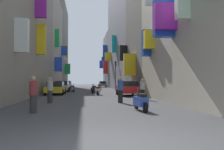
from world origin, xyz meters
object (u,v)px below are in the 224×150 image
object	(u,v)px
parked_car_silver	(62,86)
parked_car_white	(67,85)
scooter_red	(94,89)
pedestrian_mid_street	(120,90)
parked_car_grey	(102,84)
pedestrian_near_left	(33,95)
parked_car_red	(127,88)
scooter_orange	(100,87)
pedestrian_crossing	(50,90)
scooter_black	(93,89)
scooter_white	(98,91)
parked_car_yellow	(56,88)
parked_car_green	(64,85)
pedestrian_near_right	(143,89)
scooter_blue	(141,101)
scooter_silver	(73,89)
traffic_light_near_corner	(116,71)

from	to	relation	value
parked_car_silver	parked_car_white	world-z (taller)	parked_car_white
scooter_red	pedestrian_mid_street	world-z (taller)	pedestrian_mid_street
parked_car_grey	pedestrian_near_left	distance (m)	42.97
parked_car_red	parked_car_grey	world-z (taller)	parked_car_red
scooter_orange	pedestrian_crossing	bearing A→B (deg)	-102.09
parked_car_red	pedestrian_near_left	xyz separation A→B (m)	(-6.66, -11.57, 0.07)
parked_car_red	parked_car_white	xyz separation A→B (m)	(-7.59, 22.49, 0.01)
scooter_black	scooter_white	size ratio (longest dim) A/B	0.89
parked_car_white	scooter_white	world-z (taller)	parked_car_white
parked_car_white	pedestrian_near_left	distance (m)	34.07
parked_car_yellow	parked_car_green	xyz separation A→B (m)	(-0.23, 13.82, -0.01)
parked_car_yellow	parked_car_white	world-z (taller)	parked_car_white
parked_car_red	pedestrian_near_right	distance (m)	4.88
pedestrian_crossing	pedestrian_near_left	world-z (taller)	pedestrian_crossing
parked_car_green	pedestrian_near_right	bearing A→B (deg)	-69.89
parked_car_red	scooter_blue	distance (m)	11.62
parked_car_white	pedestrian_crossing	world-z (taller)	pedestrian_crossing
pedestrian_crossing	scooter_red	bearing A→B (deg)	75.36
scooter_silver	pedestrian_mid_street	size ratio (longest dim) A/B	1.05
scooter_red	parked_car_silver	bearing A→B (deg)	151.50
parked_car_grey	parked_car_white	world-z (taller)	parked_car_white
scooter_black	scooter_blue	world-z (taller)	same
parked_car_grey	scooter_white	size ratio (longest dim) A/B	2.16
scooter_black	scooter_red	xyz separation A→B (m)	(0.22, 2.18, 0.00)
parked_car_red	scooter_silver	world-z (taller)	parked_car_red
parked_car_yellow	scooter_blue	bearing A→B (deg)	-67.98
parked_car_grey	scooter_red	size ratio (longest dim) A/B	2.25
scooter_silver	pedestrian_near_right	bearing A→B (deg)	-65.24
traffic_light_near_corner	parked_car_red	bearing A→B (deg)	-93.20
scooter_black	traffic_light_near_corner	distance (m)	10.43
parked_car_grey	traffic_light_near_corner	distance (m)	17.11
parked_car_green	scooter_red	bearing A→B (deg)	-64.67
parked_car_silver	scooter_silver	xyz separation A→B (m)	(1.56, -1.04, -0.30)
parked_car_grey	parked_car_green	distance (m)	16.16
parked_car_green	pedestrian_crossing	size ratio (longest dim) A/B	2.59
parked_car_silver	scooter_white	xyz separation A→B (m)	(4.46, -7.76, -0.30)
scooter_red	scooter_blue	bearing A→B (deg)	-85.66
pedestrian_crossing	scooter_blue	bearing A→B (deg)	-42.75
parked_car_red	pedestrian_crossing	bearing A→B (deg)	-133.70
scooter_red	scooter_white	size ratio (longest dim) A/B	0.96
scooter_black	pedestrian_near_right	xyz separation A→B (m)	(3.47, -9.56, 0.36)
pedestrian_crossing	traffic_light_near_corner	bearing A→B (deg)	70.53
scooter_orange	traffic_light_near_corner	size ratio (longest dim) A/B	0.41
parked_car_yellow	pedestrian_mid_street	world-z (taller)	pedestrian_mid_street
scooter_white	pedestrian_crossing	xyz separation A→B (m)	(-3.73, -8.35, 0.39)
parked_car_silver	scooter_black	distance (m)	6.12
scooter_black	pedestrian_near_left	world-z (taller)	pedestrian_near_left
parked_car_white	scooter_orange	world-z (taller)	parked_car_white
parked_car_red	pedestrian_near_left	world-z (taller)	pedestrian_near_left
scooter_silver	pedestrian_crossing	bearing A→B (deg)	-93.14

